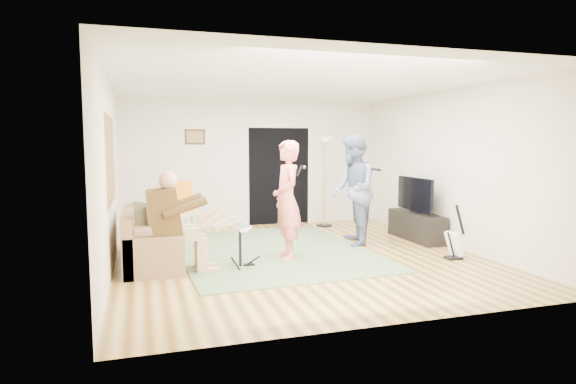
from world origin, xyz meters
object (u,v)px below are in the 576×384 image
(singer, at_px, (287,200))
(television, at_px, (415,194))
(guitar_spare, at_px, (454,243))
(dining_chair, at_px, (185,219))
(drum_kit, at_px, (240,248))
(guitarist, at_px, (353,190))
(torchiere_lamp, at_px, (325,165))
(tv_cabinet, at_px, (416,226))
(sofa, at_px, (147,246))

(singer, height_order, television, singer)
(guitar_spare, xyz_separation_m, dining_chair, (-3.85, 2.71, 0.14))
(drum_kit, relative_size, guitarist, 0.33)
(drum_kit, height_order, guitar_spare, guitar_spare)
(television, bearing_deg, torchiere_lamp, 119.73)
(guitarist, relative_size, dining_chair, 1.80)
(singer, relative_size, guitarist, 0.94)
(torchiere_lamp, distance_m, tv_cabinet, 2.39)
(drum_kit, height_order, television, television)
(torchiere_lamp, bearing_deg, drum_kit, -130.34)
(guitar_spare, xyz_separation_m, television, (0.20, 1.47, 0.61))
(drum_kit, relative_size, singer, 0.35)
(drum_kit, xyz_separation_m, torchiere_lamp, (2.40, 2.83, 1.02))
(singer, distance_m, guitar_spare, 2.67)
(dining_chair, xyz_separation_m, tv_cabinet, (4.09, -1.24, -0.13))
(torchiere_lamp, bearing_deg, guitarist, -96.35)
(singer, bearing_deg, sofa, -97.23)
(singer, relative_size, torchiere_lamp, 0.96)
(sofa, distance_m, singer, 2.21)
(guitarist, bearing_deg, dining_chair, -99.45)
(drum_kit, relative_size, tv_cabinet, 0.46)
(sofa, height_order, torchiere_lamp, torchiere_lamp)
(torchiere_lamp, bearing_deg, tv_cabinet, -59.11)
(drum_kit, relative_size, dining_chair, 0.60)
(sofa, distance_m, torchiere_lamp, 4.40)
(guitar_spare, relative_size, television, 0.77)
(dining_chair, bearing_deg, guitarist, -37.93)
(singer, distance_m, dining_chair, 2.43)
(torchiere_lamp, height_order, television, torchiere_lamp)
(drum_kit, height_order, torchiere_lamp, torchiere_lamp)
(drum_kit, distance_m, singer, 1.06)
(guitarist, bearing_deg, singer, -50.17)
(drum_kit, bearing_deg, sofa, 153.20)
(sofa, relative_size, torchiere_lamp, 1.03)
(guitar_spare, relative_size, tv_cabinet, 0.60)
(drum_kit, distance_m, dining_chair, 2.31)
(singer, bearing_deg, torchiere_lamp, 149.82)
(drum_kit, xyz_separation_m, television, (3.45, 0.99, 0.57))
(television, bearing_deg, guitar_spare, -97.63)
(singer, distance_m, torchiere_lamp, 3.02)
(singer, relative_size, guitar_spare, 2.16)
(tv_cabinet, bearing_deg, dining_chair, 163.13)
(singer, relative_size, television, 1.67)
(guitarist, height_order, dining_chair, guitarist)
(sofa, height_order, television, television)
(singer, bearing_deg, tv_cabinet, 106.48)
(singer, height_order, torchiere_lamp, torchiere_lamp)
(singer, xyz_separation_m, guitar_spare, (2.46, -0.78, -0.67))
(drum_kit, distance_m, torchiere_lamp, 3.84)
(guitarist, relative_size, television, 1.76)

